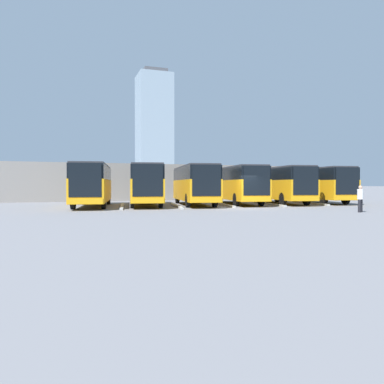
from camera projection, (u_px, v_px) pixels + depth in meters
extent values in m
plane|color=slate|center=(243.00, 208.00, 28.62)|extent=(600.00, 600.00, 0.00)
cube|color=orange|center=(317.00, 189.00, 37.02)|extent=(4.17, 10.80, 1.76)
cube|color=black|center=(317.00, 175.00, 36.99)|extent=(4.11, 10.64, 1.08)
cube|color=black|center=(348.00, 181.00, 31.80)|extent=(2.15, 0.40, 2.33)
cube|color=orange|center=(347.00, 198.00, 31.82)|extent=(2.32, 0.45, 0.40)
cube|color=#333338|center=(317.00, 169.00, 36.98)|extent=(4.01, 10.37, 0.12)
cylinder|color=black|center=(346.00, 198.00, 33.99)|extent=(0.48, 1.15, 1.12)
cylinder|color=black|center=(324.00, 198.00, 33.64)|extent=(0.48, 1.15, 1.12)
cylinder|color=black|center=(311.00, 196.00, 40.44)|extent=(0.48, 1.15, 1.12)
cylinder|color=black|center=(292.00, 196.00, 40.08)|extent=(0.48, 1.15, 1.12)
cube|color=#B2B2AD|center=(308.00, 203.00, 34.85)|extent=(1.43, 7.17, 0.15)
cube|color=orange|center=(280.00, 190.00, 35.50)|extent=(4.17, 10.80, 1.76)
cube|color=black|center=(280.00, 175.00, 35.47)|extent=(4.11, 10.64, 1.08)
cube|color=black|center=(306.00, 181.00, 30.27)|extent=(2.15, 0.40, 2.33)
cube|color=orange|center=(306.00, 199.00, 30.30)|extent=(2.32, 0.45, 0.40)
cube|color=#333338|center=(280.00, 168.00, 35.46)|extent=(4.01, 10.37, 0.12)
cylinder|color=black|center=(307.00, 199.00, 32.47)|extent=(0.48, 1.15, 1.12)
cylinder|color=black|center=(283.00, 199.00, 32.11)|extent=(0.48, 1.15, 1.12)
cylinder|color=black|center=(277.00, 196.00, 38.91)|extent=(0.48, 1.15, 1.12)
cylinder|color=black|center=(257.00, 197.00, 38.56)|extent=(0.48, 1.15, 1.12)
cube|color=#B2B2AD|center=(269.00, 204.00, 33.33)|extent=(1.43, 7.17, 0.15)
cube|color=orange|center=(238.00, 190.00, 34.38)|extent=(4.17, 10.80, 1.76)
cube|color=black|center=(238.00, 174.00, 34.36)|extent=(4.11, 10.64, 1.08)
cube|color=black|center=(257.00, 181.00, 29.16)|extent=(2.15, 0.40, 2.33)
cube|color=orange|center=(257.00, 199.00, 29.18)|extent=(2.32, 0.45, 0.40)
cube|color=#333338|center=(238.00, 168.00, 34.34)|extent=(4.01, 10.37, 0.12)
cylinder|color=black|center=(261.00, 199.00, 31.36)|extent=(0.48, 1.15, 1.12)
cylinder|color=black|center=(236.00, 200.00, 31.00)|extent=(0.48, 1.15, 1.12)
cylinder|color=black|center=(239.00, 197.00, 37.80)|extent=(0.48, 1.15, 1.12)
cylinder|color=black|center=(218.00, 197.00, 37.44)|extent=(0.48, 1.15, 1.12)
cube|color=#B2B2AD|center=(223.00, 205.00, 32.21)|extent=(1.43, 7.17, 0.15)
cube|color=orange|center=(194.00, 190.00, 32.77)|extent=(4.17, 10.80, 1.76)
cube|color=black|center=(194.00, 174.00, 32.74)|extent=(4.11, 10.64, 1.08)
cube|color=black|center=(207.00, 180.00, 27.54)|extent=(2.15, 0.40, 2.33)
cube|color=orange|center=(207.00, 200.00, 27.56)|extent=(2.32, 0.45, 0.40)
cube|color=#333338|center=(194.00, 167.00, 32.73)|extent=(4.01, 10.37, 0.12)
cylinder|color=black|center=(215.00, 200.00, 29.74)|extent=(0.48, 1.15, 1.12)
cylinder|color=black|center=(188.00, 200.00, 29.38)|extent=(0.48, 1.15, 1.12)
cylinder|color=black|center=(200.00, 197.00, 36.18)|extent=(0.48, 1.15, 1.12)
cylinder|color=black|center=(177.00, 198.00, 35.82)|extent=(0.48, 1.15, 1.12)
cube|color=#B2B2AD|center=(176.00, 206.00, 30.60)|extent=(1.43, 7.17, 0.15)
cube|color=orange|center=(145.00, 190.00, 31.83)|extent=(4.17, 10.80, 1.76)
cube|color=black|center=(145.00, 174.00, 31.81)|extent=(4.11, 10.64, 1.08)
cube|color=black|center=(148.00, 180.00, 26.61)|extent=(2.15, 0.40, 2.33)
cube|color=orange|center=(148.00, 200.00, 26.63)|extent=(2.32, 0.45, 0.40)
cube|color=#333338|center=(145.00, 166.00, 31.79)|extent=(4.01, 10.37, 0.12)
cylinder|color=black|center=(161.00, 201.00, 28.81)|extent=(0.48, 1.15, 1.12)
cylinder|color=black|center=(132.00, 201.00, 28.45)|extent=(0.48, 1.15, 1.12)
cylinder|color=black|center=(155.00, 198.00, 35.25)|extent=(0.48, 1.15, 1.12)
cylinder|color=black|center=(132.00, 198.00, 34.89)|extent=(0.48, 1.15, 1.12)
cube|color=#B2B2AD|center=(122.00, 206.00, 29.66)|extent=(1.43, 7.17, 0.15)
cube|color=orange|center=(93.00, 190.00, 30.48)|extent=(4.17, 10.80, 1.76)
cube|color=black|center=(93.00, 173.00, 30.46)|extent=(4.11, 10.64, 1.08)
cube|color=black|center=(85.00, 180.00, 25.26)|extent=(2.15, 0.40, 2.33)
cube|color=orange|center=(85.00, 201.00, 25.28)|extent=(2.32, 0.45, 0.40)
cube|color=#333338|center=(93.00, 166.00, 30.44)|extent=(4.01, 10.37, 0.12)
cylinder|color=black|center=(104.00, 202.00, 27.46)|extent=(0.48, 1.15, 1.12)
cylinder|color=black|center=(73.00, 202.00, 27.10)|extent=(0.48, 1.15, 1.12)
cylinder|color=black|center=(109.00, 198.00, 33.90)|extent=(0.48, 1.15, 1.12)
cylinder|color=black|center=(84.00, 198.00, 33.54)|extent=(0.48, 1.15, 1.12)
cylinder|color=black|center=(361.00, 206.00, 24.36)|extent=(0.25, 0.25, 0.84)
cylinder|color=black|center=(359.00, 206.00, 24.22)|extent=(0.25, 0.25, 0.84)
cylinder|color=silver|center=(360.00, 194.00, 24.27)|extent=(0.50, 0.50, 0.67)
sphere|color=tan|center=(360.00, 187.00, 24.27)|extent=(0.23, 0.23, 0.23)
cube|color=gray|center=(168.00, 183.00, 49.30)|extent=(41.54, 13.54, 4.12)
cube|color=silver|center=(153.00, 171.00, 57.08)|extent=(41.54, 3.00, 0.24)
cylinder|color=slate|center=(236.00, 184.00, 62.89)|extent=(0.20, 0.20, 3.87)
cylinder|color=slate|center=(52.00, 184.00, 53.42)|extent=(0.20, 0.20, 3.87)
cube|color=#93A8B7|center=(154.00, 132.00, 199.02)|extent=(17.40, 17.40, 59.99)
cube|color=#4C4C51|center=(154.00, 73.00, 198.40)|extent=(12.18, 12.18, 2.40)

